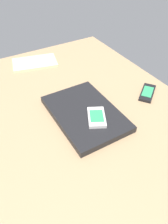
# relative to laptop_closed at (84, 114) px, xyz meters

# --- Properties ---
(desk_surface) EXTENTS (1.20, 0.80, 0.03)m
(desk_surface) POSITION_rel_laptop_closed_xyz_m (0.01, 0.00, -0.03)
(desk_surface) COLOR tan
(desk_surface) RESTS_ON ground
(laptop_closed) EXTENTS (0.31, 0.21, 0.02)m
(laptop_closed) POSITION_rel_laptop_closed_xyz_m (0.00, 0.00, 0.00)
(laptop_closed) COLOR black
(laptop_closed) RESTS_ON desk_surface
(cell_phone_on_laptop) EXTENTS (0.11, 0.10, 0.01)m
(cell_phone_on_laptop) POSITION_rel_laptop_closed_xyz_m (0.05, 0.02, 0.02)
(cell_phone_on_laptop) COLOR silver
(cell_phone_on_laptop) RESTS_ON laptop_closed
(cell_phone_on_desk) EXTENTS (0.11, 0.12, 0.01)m
(cell_phone_on_desk) POSITION_rel_laptop_closed_xyz_m (0.02, 0.29, -0.01)
(cell_phone_on_desk) COLOR black
(cell_phone_on_desk) RESTS_ON desk_surface
(notepad) EXTENTS (0.17, 0.23, 0.01)m
(notepad) POSITION_rel_laptop_closed_xyz_m (-0.46, -0.01, -0.01)
(notepad) COLOR #F2EDB2
(notepad) RESTS_ON desk_surface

